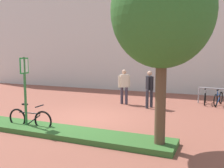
# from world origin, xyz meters

# --- Properties ---
(ground_plane) EXTENTS (60.00, 60.00, 0.00)m
(ground_plane) POSITION_xyz_m (0.00, 0.00, 0.00)
(ground_plane) COLOR brown
(building_facade) EXTENTS (28.00, 1.20, 10.00)m
(building_facade) POSITION_xyz_m (0.00, 8.22, 5.00)
(building_facade) COLOR silver
(building_facade) RESTS_ON ground
(planter_strip) EXTENTS (7.00, 1.10, 0.16)m
(planter_strip) POSITION_xyz_m (0.26, -2.13, 0.08)
(planter_strip) COLOR #336028
(planter_strip) RESTS_ON ground
(tree_sidewalk) EXTENTS (2.59, 2.59, 4.99)m
(tree_sidewalk) POSITION_xyz_m (3.33, -2.16, 3.54)
(tree_sidewalk) COLOR brown
(tree_sidewalk) RESTS_ON ground
(parking_sign_post) EXTENTS (0.08, 0.36, 2.40)m
(parking_sign_post) POSITION_xyz_m (-1.14, -2.13, 1.57)
(parking_sign_post) COLOR #2D7238
(parking_sign_post) RESTS_ON ground
(bike_at_sign) EXTENTS (1.68, 0.42, 0.86)m
(bike_at_sign) POSITION_xyz_m (-1.05, -2.06, 0.35)
(bike_at_sign) COLOR black
(bike_at_sign) RESTS_ON ground
(bollard_steel) EXTENTS (0.16, 0.16, 0.90)m
(bollard_steel) POSITION_xyz_m (2.29, 2.72, 0.45)
(bollard_steel) COLOR #ADADB2
(bollard_steel) RESTS_ON ground
(person_suited_navy) EXTENTS (0.42, 0.52, 1.72)m
(person_suited_navy) POSITION_xyz_m (1.73, 2.79, 0.98)
(person_suited_navy) COLOR #2D2D38
(person_suited_navy) RESTS_ON ground
(person_shirt_white) EXTENTS (0.51, 0.43, 1.72)m
(person_shirt_white) POSITION_xyz_m (0.35, 3.18, 0.98)
(person_shirt_white) COLOR #383342
(person_shirt_white) RESTS_ON ground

